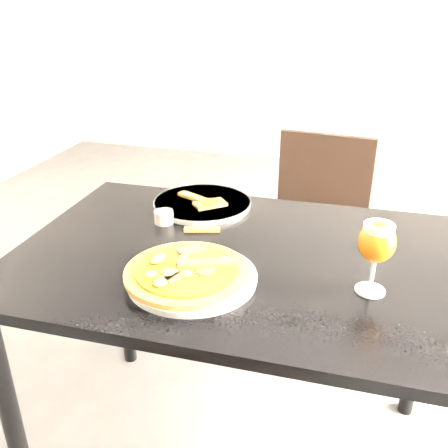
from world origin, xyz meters
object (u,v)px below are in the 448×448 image
(pizza, at_px, (187,271))
(chair_far, at_px, (314,235))
(dining_table, at_px, (241,283))
(beer_glass, at_px, (377,243))

(pizza, bearing_deg, chair_far, 76.23)
(chair_far, relative_size, pizza, 2.89)
(dining_table, height_order, beer_glass, beer_glass)
(pizza, height_order, beer_glass, beer_glass)
(dining_table, bearing_deg, pizza, -119.65)
(chair_far, height_order, beer_glass, beer_glass)
(dining_table, distance_m, chair_far, 0.75)
(dining_table, relative_size, beer_glass, 6.91)
(dining_table, distance_m, pizza, 0.22)
(chair_far, xyz_separation_m, beer_glass, (0.20, -0.81, 0.40))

